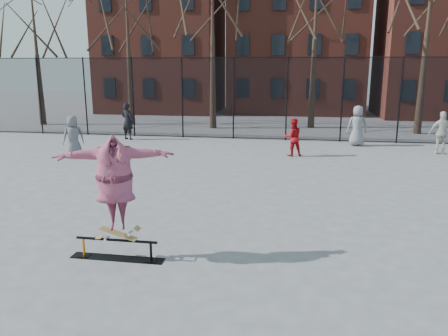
% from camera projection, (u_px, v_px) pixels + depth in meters
% --- Properties ---
extents(ground, '(100.00, 100.00, 0.00)m').
position_uv_depth(ground, '(210.00, 239.00, 9.20)').
color(ground, slate).
extents(skate_rail, '(1.81, 0.28, 0.40)m').
position_uv_depth(skate_rail, '(117.00, 251.00, 8.25)').
color(skate_rail, black).
rests_on(skate_rail, ground).
extents(skateboard, '(0.77, 0.18, 0.09)m').
position_uv_depth(skateboard, '(119.00, 237.00, 8.17)').
color(skateboard, '#A17940').
rests_on(skateboard, skate_rail).
extents(skater, '(2.25, 1.26, 1.77)m').
position_uv_depth(skater, '(116.00, 189.00, 7.96)').
color(skater, '#503B95').
rests_on(skater, skateboard).
extents(bystander_grey, '(0.98, 0.92, 1.68)m').
position_uv_depth(bystander_grey, '(73.00, 137.00, 17.21)').
color(bystander_grey, '#5B5B60').
rests_on(bystander_grey, ground).
extents(bystander_black, '(0.76, 0.63, 1.80)m').
position_uv_depth(bystander_black, '(128.00, 121.00, 21.53)').
color(bystander_black, black).
rests_on(bystander_black, ground).
extents(bystander_red, '(0.88, 0.78, 1.52)m').
position_uv_depth(bystander_red, '(293.00, 137.00, 17.59)').
color(bystander_red, '#B20F16').
rests_on(bystander_red, ground).
extents(bystander_white, '(1.05, 0.46, 1.77)m').
position_uv_depth(bystander_white, '(442.00, 133.00, 17.92)').
color(bystander_white, beige).
rests_on(bystander_white, ground).
extents(bystander_extra, '(0.93, 0.64, 1.83)m').
position_uv_depth(bystander_extra, '(357.00, 126.00, 19.80)').
color(bystander_extra, slate).
rests_on(bystander_extra, ground).
extents(fence, '(34.03, 0.07, 4.00)m').
position_uv_depth(fence, '(262.00, 98.00, 21.22)').
color(fence, black).
rests_on(fence, ground).
extents(rowhouses, '(29.00, 7.00, 13.00)m').
position_uv_depth(rowhouses, '(287.00, 32.00, 32.67)').
color(rowhouses, maroon).
rests_on(rowhouses, ground).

